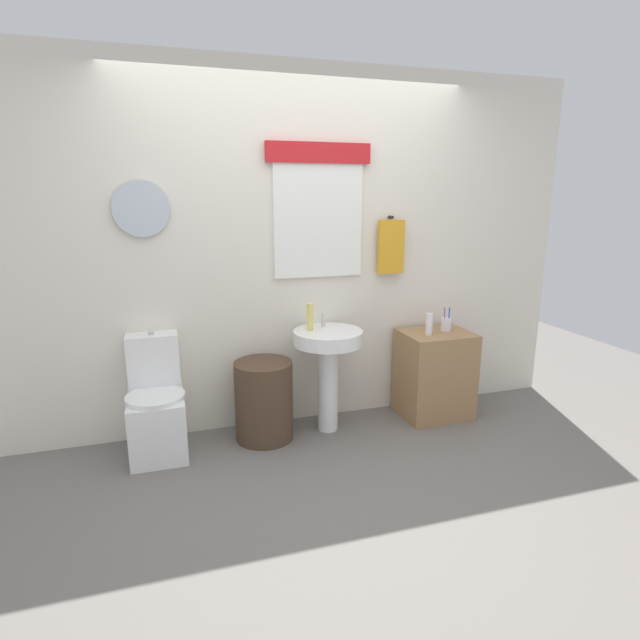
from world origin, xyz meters
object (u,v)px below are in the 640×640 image
Objects in this scene: soap_bottle at (310,317)px; lotion_bottle at (429,324)px; pedestal_sink at (328,356)px; laundry_hamper at (264,401)px; toilet at (157,408)px; wooden_cabinet at (434,374)px; toothbrush_cup at (446,324)px.

soap_bottle reaches higher than lotion_bottle.
laundry_hamper is at bearing -180.00° from pedestal_sink.
pedestal_sink reaches higher than laundry_hamper.
toilet reaches higher than laundry_hamper.
toilet is 1.24m from pedestal_sink.
toothbrush_cup is at bearing 12.26° from wooden_cabinet.
soap_bottle is at bearing 177.14° from wooden_cabinet.
lotion_bottle is (0.79, -0.04, 0.19)m from pedestal_sink.
wooden_cabinet is 1.13m from soap_bottle.
wooden_cabinet is 0.43m from lotion_bottle.
laundry_hamper is (0.73, -0.04, -0.02)m from toilet.
pedestal_sink is 4.12× the size of toothbrush_cup.
laundry_hamper is at bearing 178.19° from lotion_bottle.
laundry_hamper is 1.36m from wooden_cabinet.
lotion_bottle is at bearing -2.19° from toilet.
soap_bottle reaches higher than wooden_cabinet.
lotion_bottle reaches higher than toilet.
toilet is at bearing 179.00° from wooden_cabinet.
soap_bottle is 1.10m from toothbrush_cup.
laundry_hamper is at bearing 180.00° from wooden_cabinet.
soap_bottle reaches higher than toilet.
toothbrush_cup is at bearing 0.78° from laundry_hamper.
lotion_bottle reaches higher than pedestal_sink.
pedestal_sink is at bearing 0.00° from laundry_hamper.
toothbrush_cup reaches higher than toilet.
lotion_bottle is 0.87× the size of toothbrush_cup.
toothbrush_cup is at bearing -0.44° from toilet.
soap_bottle is 1.20× the size of lotion_bottle.
lotion_bottle reaches higher than wooden_cabinet.
pedestal_sink is (1.21, -0.04, 0.26)m from toilet.
lotion_bottle is (0.91, -0.09, -0.10)m from soap_bottle.
laundry_hamper is at bearing -172.06° from soap_bottle.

